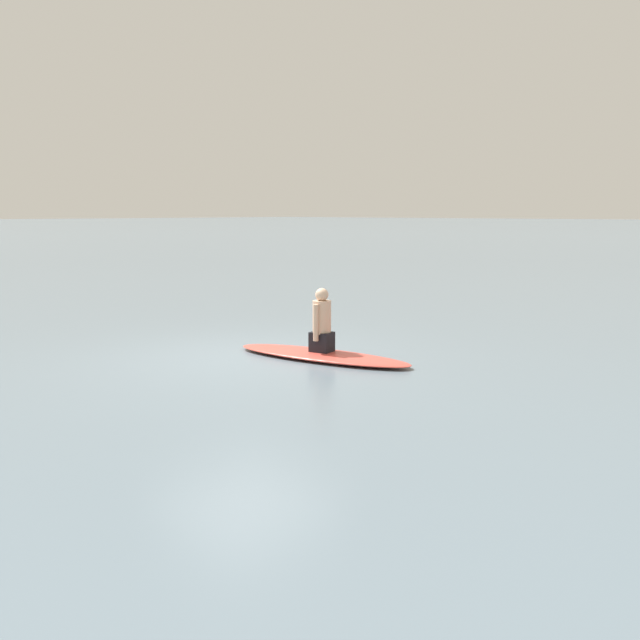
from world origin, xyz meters
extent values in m
plane|color=slate|center=(0.00, 0.00, 0.00)|extent=(400.00, 400.00, 0.00)
ellipsoid|color=#D84C3F|center=(0.71, -0.94, 0.06)|extent=(1.32, 3.06, 0.11)
cube|color=black|center=(0.71, -0.94, 0.26)|extent=(0.31, 0.36, 0.30)
cylinder|color=#D6AD8E|center=(0.71, -0.94, 0.64)|extent=(0.32, 0.32, 0.50)
sphere|color=#D6AD8E|center=(0.71, -0.94, 0.98)|extent=(0.20, 0.20, 0.20)
cylinder|color=#D6AD8E|center=(0.54, -0.97, 0.58)|extent=(0.09, 0.09, 0.55)
cylinder|color=#D6AD8E|center=(0.88, -0.91, 0.58)|extent=(0.09, 0.09, 0.55)
camera|label=1|loc=(-6.96, -7.89, 2.21)|focal=39.15mm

